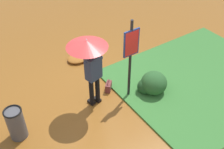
% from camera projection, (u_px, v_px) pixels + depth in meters
% --- Properties ---
extents(ground_plane, '(18.00, 18.00, 0.00)m').
position_uv_depth(ground_plane, '(100.00, 99.00, 7.51)').
color(ground_plane, brown).
extents(grass_verge, '(4.80, 4.00, 0.05)m').
position_uv_depth(grass_verge, '(200.00, 78.00, 8.16)').
color(grass_verge, '#387533').
rests_on(grass_verge, ground_plane).
extents(person_with_umbrella, '(0.96, 0.96, 2.04)m').
position_uv_depth(person_with_umbrella, '(90.00, 56.00, 6.39)').
color(person_with_umbrella, black).
rests_on(person_with_umbrella, ground_plane).
extents(info_sign_post, '(0.44, 0.07, 2.30)m').
position_uv_depth(info_sign_post, '(131.00, 52.00, 6.72)').
color(info_sign_post, black).
rests_on(info_sign_post, ground_plane).
extents(handbag, '(0.31, 0.31, 0.37)m').
position_uv_depth(handbag, '(109.00, 86.00, 7.72)').
color(handbag, brown).
rests_on(handbag, ground_plane).
extents(trash_bin, '(0.42, 0.42, 0.83)m').
position_uv_depth(trash_bin, '(16.00, 124.00, 6.29)').
color(trash_bin, '#4C4C51').
rests_on(trash_bin, ground_plane).
extents(shrub_cluster, '(0.78, 0.71, 0.64)m').
position_uv_depth(shrub_cluster, '(152.00, 84.00, 7.55)').
color(shrub_cluster, '#285628').
rests_on(shrub_cluster, ground_plane).
extents(leaf_pile_near_person, '(0.71, 0.57, 0.16)m').
position_uv_depth(leaf_pile_near_person, '(78.00, 58.00, 8.88)').
color(leaf_pile_near_person, '#A86023').
rests_on(leaf_pile_near_person, ground_plane).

